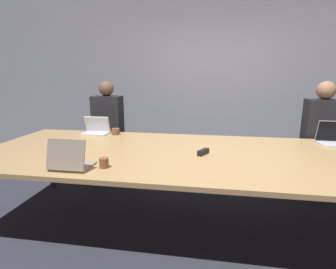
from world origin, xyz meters
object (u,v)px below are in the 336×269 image
object	(u,v)px
laptop_far_right	(335,138)
laptop_near_left	(70,160)
person_far_right	(319,140)
laptop_far_left	(96,129)
cup_far_left	(116,132)
cup_near_left	(104,163)
person_far_left	(109,133)
stapler	(203,152)

from	to	relation	value
laptop_far_right	laptop_near_left	size ratio (longest dim) A/B	1.10
person_far_right	laptop_far_left	size ratio (longest dim) A/B	4.35
laptop_far_right	cup_far_left	size ratio (longest dim) A/B	3.59
laptop_near_left	cup_near_left	bearing A→B (deg)	-163.11
laptop_far_right	person_far_left	size ratio (longest dim) A/B	0.25
cup_near_left	cup_far_left	world-z (taller)	cup_near_left
cup_near_left	laptop_far_right	bearing A→B (deg)	26.80
laptop_far_left	cup_far_left	bearing A→B (deg)	-2.18
laptop_near_left	laptop_far_left	bearing A→B (deg)	-74.76
cup_far_left	stapler	world-z (taller)	cup_far_left
person_far_right	stapler	world-z (taller)	person_far_right
person_far_right	cup_near_left	bearing A→B (deg)	-145.33
laptop_far_left	stapler	xyz separation A→B (m)	(1.38, -0.68, -0.04)
laptop_far_left	cup_far_left	distance (m)	0.27
person_far_right	person_far_left	world-z (taller)	person_far_right
laptop_far_right	person_far_right	size ratio (longest dim) A/B	0.24
cup_near_left	stapler	xyz separation A→B (m)	(0.79, 0.49, -0.02)
cup_near_left	cup_far_left	distance (m)	1.21
laptop_far_right	cup_near_left	bearing A→B (deg)	-153.20
person_far_left	person_far_right	bearing A→B (deg)	-0.81
laptop_near_left	cup_near_left	distance (m)	0.27
person_far_right	laptop_near_left	xyz separation A→B (m)	(-2.45, -1.59, 0.13)
stapler	person_far_left	bearing A→B (deg)	172.12
person_far_right	person_far_left	distance (m)	2.78
person_far_left	cup_near_left	bearing A→B (deg)	-69.22
cup_near_left	person_far_right	bearing A→B (deg)	34.67
cup_near_left	laptop_far_left	world-z (taller)	laptop_far_left
cup_near_left	cup_far_left	bearing A→B (deg)	105.91
person_far_left	stapler	xyz separation A→B (m)	(1.38, -1.07, 0.09)
cup_near_left	laptop_far_left	xyz separation A→B (m)	(-0.60, 1.17, 0.02)
stapler	laptop_near_left	bearing A→B (deg)	-121.48
laptop_near_left	cup_far_left	world-z (taller)	laptop_near_left
cup_near_left	stapler	bearing A→B (deg)	32.02
laptop_near_left	cup_near_left	world-z (taller)	laptop_near_left
cup_near_left	person_far_left	size ratio (longest dim) A/B	0.06
cup_far_left	laptop_far_right	bearing A→B (deg)	-1.39
stapler	cup_near_left	bearing A→B (deg)	-118.12
laptop_far_left	cup_far_left	xyz separation A→B (m)	(0.26, -0.01, -0.02)
laptop_far_left	stapler	bearing A→B (deg)	-26.27
laptop_far_right	stapler	bearing A→B (deg)	-156.37
laptop_far_right	person_far_right	bearing A→B (deg)	88.51
laptop_far_right	person_far_right	distance (m)	0.43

